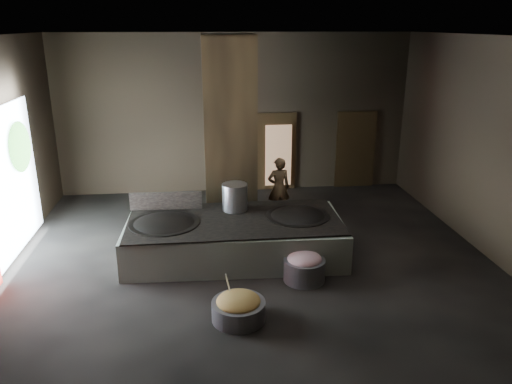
{
  "coord_description": "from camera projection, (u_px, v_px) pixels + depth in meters",
  "views": [
    {
      "loc": [
        -0.95,
        -9.66,
        4.72
      ],
      "look_at": [
        0.18,
        0.52,
        1.25
      ],
      "focal_mm": 35.0,
      "sensor_mm": 36.0,
      "label": 1
    }
  ],
  "objects": [
    {
      "name": "right_wall",
      "position": [
        488.0,
        147.0,
        10.51
      ],
      "size": [
        0.1,
        9.0,
        4.5
      ],
      "primitive_type": "cube",
      "color": "black",
      "rests_on": "ground"
    },
    {
      "name": "meat_fill",
      "position": [
        305.0,
        259.0,
        9.52
      ],
      "size": [
        0.66,
        0.66,
        0.25
      ],
      "primitive_type": "ellipsoid",
      "color": "#BD7182",
      "rests_on": "meat_basin"
    },
    {
      "name": "wok_left_rim",
      "position": [
        164.0,
        223.0,
        10.24
      ],
      "size": [
        1.45,
        1.45,
        0.05
      ],
      "primitive_type": "cylinder",
      "color": "black",
      "rests_on": "hearth_platform"
    },
    {
      "name": "left_opening",
      "position": [
        1.0,
        190.0,
        9.86
      ],
      "size": [
        0.04,
        4.2,
        3.1
      ],
      "primitive_type": "cube",
      "color": "white",
      "rests_on": "ground"
    },
    {
      "name": "splash_guard",
      "position": [
        166.0,
        201.0,
        10.93
      ],
      "size": [
        1.57,
        0.11,
        0.39
      ],
      "primitive_type": "cube",
      "rotation": [
        0.0,
        0.0,
        -0.03
      ],
      "color": "black",
      "rests_on": "hearth_platform"
    },
    {
      "name": "cook",
      "position": [
        279.0,
        188.0,
        12.56
      ],
      "size": [
        0.61,
        0.43,
        1.57
      ],
      "primitive_type": "imported",
      "rotation": [
        0.0,
        0.0,
        3.24
      ],
      "color": "#93714A",
      "rests_on": "ground"
    },
    {
      "name": "wok_left",
      "position": [
        164.0,
        227.0,
        10.26
      ],
      "size": [
        1.42,
        1.42,
        0.39
      ],
      "primitive_type": "ellipsoid",
      "color": "black",
      "rests_on": "hearth_platform"
    },
    {
      "name": "doorway_near",
      "position": [
        276.0,
        153.0,
        14.66
      ],
      "size": [
        1.18,
        0.08,
        2.38
      ],
      "primitive_type": "cube",
      "color": "black",
      "rests_on": "ground"
    },
    {
      "name": "doorway_near_glow",
      "position": [
        278.0,
        156.0,
        14.59
      ],
      "size": [
        0.77,
        0.04,
        1.81
      ],
      "primitive_type": "cube",
      "color": "#8C6647",
      "rests_on": "ground"
    },
    {
      "name": "doorway_far",
      "position": [
        355.0,
        151.0,
        14.92
      ],
      "size": [
        1.18,
        0.08,
        2.38
      ],
      "primitive_type": "cube",
      "color": "black",
      "rests_on": "ground"
    },
    {
      "name": "hearth_platform",
      "position": [
        235.0,
        238.0,
        10.57
      ],
      "size": [
        4.58,
        2.31,
        0.78
      ],
      "primitive_type": "cube",
      "rotation": [
        0.0,
        0.0,
        -0.03
      ],
      "color": "silver",
      "rests_on": "ground"
    },
    {
      "name": "back_wall",
      "position": [
        234.0,
        114.0,
        14.26
      ],
      "size": [
        10.0,
        0.1,
        4.5
      ],
      "primitive_type": "cube",
      "color": "black",
      "rests_on": "ground"
    },
    {
      "name": "ceiling",
      "position": [
        250.0,
        33.0,
        9.24
      ],
      "size": [
        10.0,
        9.0,
        0.1
      ],
      "primitive_type": "cube",
      "color": "black",
      "rests_on": "back_wall"
    },
    {
      "name": "wok_right",
      "position": [
        297.0,
        219.0,
        10.65
      ],
      "size": [
        1.32,
        1.32,
        0.37
      ],
      "primitive_type": "ellipsoid",
      "color": "black",
      "rests_on": "hearth_platform"
    },
    {
      "name": "veg_basin",
      "position": [
        239.0,
        311.0,
        8.33
      ],
      "size": [
        1.0,
        1.0,
        0.33
      ],
      "primitive_type": "cylinder",
      "rotation": [
        0.0,
        0.0,
        0.11
      ],
      "color": "slate",
      "rests_on": "ground"
    },
    {
      "name": "stock_pot",
      "position": [
        235.0,
        197.0,
        10.86
      ],
      "size": [
        0.55,
        0.55,
        0.59
      ],
      "primitive_type": "cylinder",
      "color": "silver",
      "rests_on": "hearth_platform"
    },
    {
      "name": "wok_right_rim",
      "position": [
        297.0,
        216.0,
        10.63
      ],
      "size": [
        1.35,
        1.35,
        0.05
      ],
      "primitive_type": "cylinder",
      "color": "black",
      "rests_on": "hearth_platform"
    },
    {
      "name": "ladle",
      "position": [
        229.0,
        286.0,
        8.33
      ],
      "size": [
        0.14,
        0.35,
        0.64
      ],
      "primitive_type": "cylinder",
      "rotation": [
        0.49,
        0.0,
        -0.32
      ],
      "color": "silver",
      "rests_on": "veg_basin"
    },
    {
      "name": "meat_basin",
      "position": [
        304.0,
        270.0,
        9.59
      ],
      "size": [
        0.98,
        0.98,
        0.44
      ],
      "primitive_type": "cylinder",
      "rotation": [
        0.0,
        0.0,
        -0.27
      ],
      "color": "slate",
      "rests_on": "ground"
    },
    {
      "name": "front_wall",
      "position": [
        290.0,
        251.0,
        5.7
      ],
      "size": [
        10.0,
        0.1,
        4.5
      ],
      "primitive_type": "cube",
      "color": "black",
      "rests_on": "ground"
    },
    {
      "name": "floor",
      "position": [
        251.0,
        257.0,
        10.72
      ],
      "size": [
        10.0,
        9.0,
        0.1
      ],
      "primitive_type": "cube",
      "color": "black",
      "rests_on": "ground"
    },
    {
      "name": "pillar",
      "position": [
        230.0,
        134.0,
        11.74
      ],
      "size": [
        1.2,
        1.2,
        4.5
      ],
      "primitive_type": "cube",
      "color": "black",
      "rests_on": "ground"
    },
    {
      "name": "tree_silhouette",
      "position": [
        20.0,
        147.0,
        10.71
      ],
      "size": [
        0.28,
        1.1,
        1.1
      ],
      "primitive_type": "ellipsoid",
      "color": "#194714",
      "rests_on": "left_opening"
    },
    {
      "name": "platform_cap",
      "position": [
        234.0,
        220.0,
        10.44
      ],
      "size": [
        4.42,
        2.12,
        0.03
      ],
      "primitive_type": "cube",
      "color": "black",
      "rests_on": "hearth_platform"
    },
    {
      "name": "doorway_far_glow",
      "position": [
        359.0,
        152.0,
        15.0
      ],
      "size": [
        0.89,
        0.04,
        2.11
      ],
      "primitive_type": "cube",
      "color": "#8C6647",
      "rests_on": "ground"
    },
    {
      "name": "veg_fill",
      "position": [
        238.0,
        301.0,
        8.27
      ],
      "size": [
        0.74,
        0.74,
        0.23
      ],
      "primitive_type": "ellipsoid",
      "color": "#8C9649",
      "rests_on": "veg_basin"
    }
  ]
}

